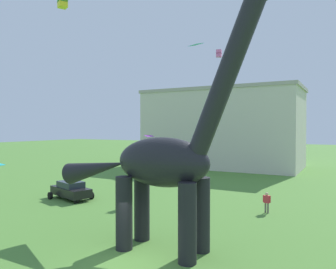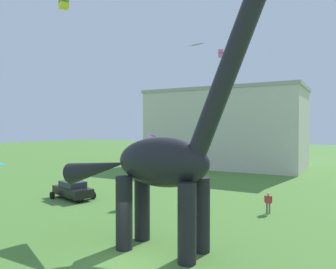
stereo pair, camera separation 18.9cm
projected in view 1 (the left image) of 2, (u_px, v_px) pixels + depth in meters
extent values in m
plane|color=#4C7F33|center=(127.00, 265.00, 14.79)|extent=(240.00, 240.00, 0.00)
cylinder|color=black|center=(201.00, 214.00, 16.36)|extent=(0.87, 0.87, 3.74)
cylinder|color=black|center=(187.00, 223.00, 14.92)|extent=(0.87, 0.87, 3.74)
cylinder|color=black|center=(142.00, 206.00, 18.09)|extent=(0.87, 0.87, 3.74)
cylinder|color=black|center=(124.00, 213.00, 16.64)|extent=(0.87, 0.87, 3.74)
ellipsoid|color=black|center=(162.00, 162.00, 16.45)|extent=(5.11, 2.20, 2.52)
cylinder|color=black|center=(226.00, 77.00, 14.76)|extent=(3.67, 0.94, 7.28)
cone|color=black|center=(97.00, 168.00, 18.53)|extent=(4.49, 1.26, 2.13)
cube|color=black|center=(71.00, 191.00, 28.37)|extent=(4.53, 2.89, 0.72)
cube|color=#232B35|center=(71.00, 184.00, 28.36)|extent=(2.62, 2.14, 0.52)
cylinder|color=black|center=(91.00, 195.00, 28.41)|extent=(0.66, 0.39, 0.62)
cylinder|color=black|center=(77.00, 199.00, 26.85)|extent=(0.66, 0.39, 0.62)
cylinder|color=black|center=(66.00, 192.00, 29.91)|extent=(0.66, 0.39, 0.62)
cylinder|color=black|center=(50.00, 196.00, 28.35)|extent=(0.66, 0.39, 0.62)
cylinder|color=#6B6056|center=(265.00, 208.00, 23.78)|extent=(0.12, 0.12, 0.75)
cylinder|color=#6B6056|center=(268.00, 208.00, 23.69)|extent=(0.12, 0.12, 0.75)
cube|color=#D1333D|center=(267.00, 199.00, 23.72)|extent=(0.41, 0.25, 0.53)
sphere|color=tan|center=(267.00, 194.00, 23.71)|extent=(0.23, 0.23, 0.23)
cylinder|color=#D1333D|center=(264.00, 199.00, 23.83)|extent=(0.10, 0.10, 0.50)
cylinder|color=#D1333D|center=(270.00, 199.00, 23.61)|extent=(0.10, 0.10, 0.50)
cube|color=pink|center=(219.00, 52.00, 36.16)|extent=(0.66, 0.66, 0.45)
cube|color=pink|center=(219.00, 55.00, 36.17)|extent=(0.66, 0.66, 0.45)
cube|color=#19B2B7|center=(196.00, 45.00, 21.24)|extent=(1.07, 0.94, 0.17)
cube|color=yellow|center=(63.00, 4.00, 21.00)|extent=(0.73, 0.73, 0.43)
cube|color=purple|center=(149.00, 136.00, 42.97)|extent=(1.25, 1.41, 0.20)
cylinder|color=#19B2B7|center=(149.00, 142.00, 42.98)|extent=(0.01, 0.01, 1.16)
cube|color=beige|center=(222.00, 130.00, 52.27)|extent=(23.70, 11.87, 11.76)
cube|color=#ABA396|center=(223.00, 92.00, 52.14)|extent=(24.17, 12.11, 0.50)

